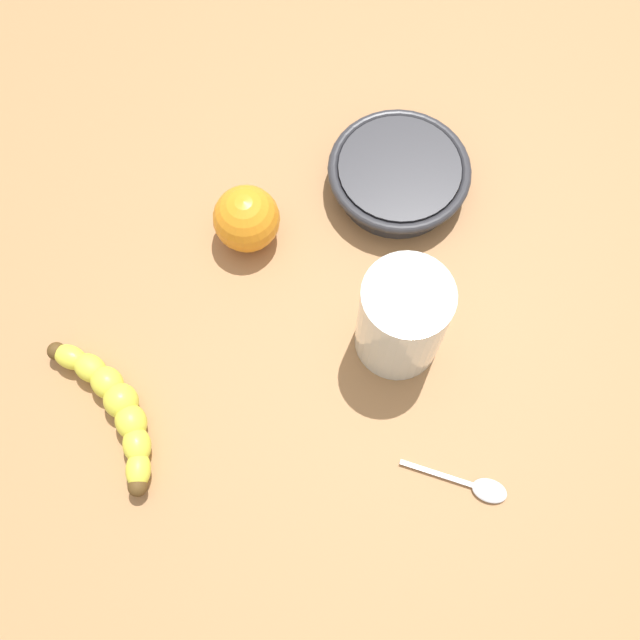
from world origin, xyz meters
TOP-DOWN VIEW (x-y plane):
  - wooden_tabletop at (0.00, 0.00)cm, footprint 120.00×120.00cm
  - banana at (13.57, 13.08)cm, footprint 12.67×16.22cm
  - smoothie_glass at (-15.95, 4.39)cm, footprint 9.13×9.13cm
  - ceramic_bowl at (-16.15, -15.20)cm, footprint 16.58×16.58cm
  - orange_fruit at (0.99, -8.18)cm, footprint 7.53×7.53cm
  - teaspoon at (-24.59, 20.23)cm, footprint 11.15×4.56cm

SIDE VIEW (x-z plane):
  - wooden_tabletop at x=0.00cm, z-range 0.00..3.00cm
  - teaspoon at x=-24.59cm, z-range 3.00..3.80cm
  - banana at x=13.57cm, z-range 3.00..6.59cm
  - ceramic_bowl at x=-16.15cm, z-range 3.42..7.61cm
  - orange_fruit at x=0.99cm, z-range 3.00..10.53cm
  - smoothie_glass at x=-15.95cm, z-range 2.52..15.36cm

